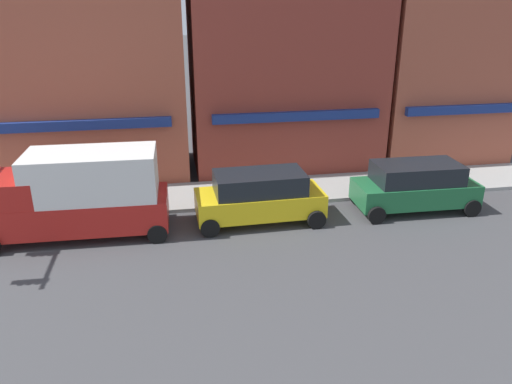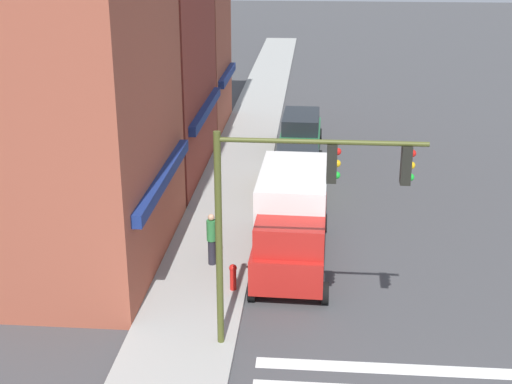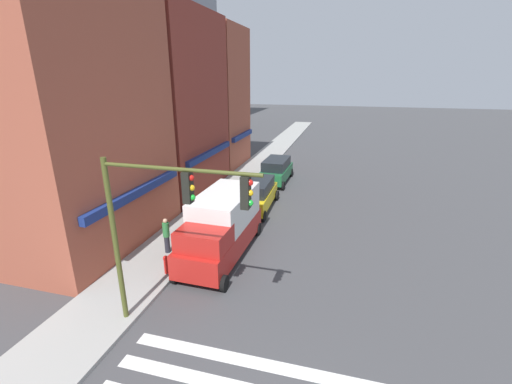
% 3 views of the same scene
% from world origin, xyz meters
% --- Properties ---
extents(storefront_row, '(24.69, 5.30, 15.82)m').
position_xyz_m(storefront_row, '(16.37, 11.50, 6.96)').
color(storefront_row, '#9E4C38').
rests_on(storefront_row, ground_plane).
extents(traffic_signal, '(0.32, 5.14, 5.99)m').
position_xyz_m(traffic_signal, '(4.14, 4.50, 4.36)').
color(traffic_signal, '#474C1E').
rests_on(traffic_signal, ground_plane).
extents(box_truck_red, '(6.25, 2.42, 3.04)m').
position_xyz_m(box_truck_red, '(9.49, 4.70, 1.59)').
color(box_truck_red, '#B21E19').
rests_on(box_truck_red, ground_plane).
extents(suv_yellow, '(4.75, 2.12, 1.94)m').
position_xyz_m(suv_yellow, '(15.87, 4.70, 1.03)').
color(suv_yellow, yellow).
rests_on(suv_yellow, ground_plane).
extents(suv_green, '(4.73, 2.12, 1.94)m').
position_xyz_m(suv_green, '(22.06, 4.70, 1.03)').
color(suv_green, '#1E6638').
rests_on(suv_green, ground_plane).
extents(pedestrian_green_top, '(0.32, 0.32, 1.77)m').
position_xyz_m(pedestrian_green_top, '(8.78, 7.29, 1.07)').
color(pedestrian_green_top, '#23232D').
rests_on(pedestrian_green_top, sidewalk_left).
extents(fire_hydrant, '(0.24, 0.24, 0.84)m').
position_xyz_m(fire_hydrant, '(7.08, 6.40, 0.61)').
color(fire_hydrant, red).
rests_on(fire_hydrant, sidewalk_left).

